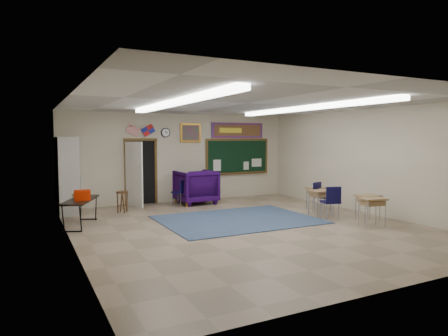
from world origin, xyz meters
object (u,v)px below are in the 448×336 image
wooden_stool (122,202)px  folding_table (81,211)px  wingback_armchair (196,187)px  student_desk_front_left (320,201)px  student_desk_front_right (317,197)px

wooden_stool → folding_table: bearing=-135.1°
wingback_armchair → student_desk_front_left: bearing=121.5°
wingback_armchair → wooden_stool: bearing=10.3°
student_desk_front_left → folding_table: folding_table is taller
wingback_armchair → student_desk_front_right: wingback_armchair is taller
student_desk_front_left → student_desk_front_right: 0.88m
wingback_armchair → folding_table: (-3.85, -1.85, -0.20)m
folding_table → wooden_stool: bearing=67.8°
folding_table → wooden_stool: 1.85m
folding_table → wooden_stool: folding_table is taller
wingback_armchair → student_desk_front_left: (2.29, -3.50, -0.16)m
student_desk_front_left → student_desk_front_right: size_ratio=1.03×
student_desk_front_left → wooden_stool: size_ratio=1.15×
student_desk_front_right → wooden_stool: student_desk_front_right is taller
wingback_armchair → folding_table: bearing=23.9°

